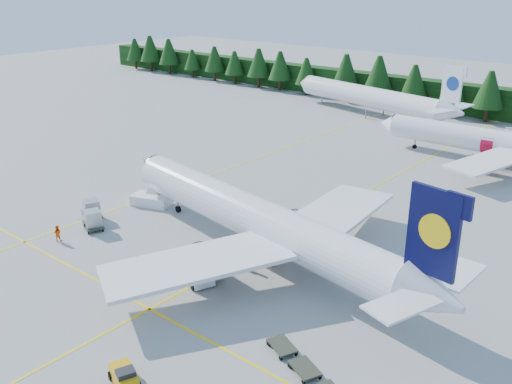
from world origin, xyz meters
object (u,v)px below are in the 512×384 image
Objects in this scene: airliner_navy at (249,216)px; baggage_tug at (124,376)px; airliner_red at (487,141)px; airstairs at (153,197)px; service_truck at (193,266)px.

airliner_navy reaches higher than baggage_tug.
baggage_tug is at bearing -62.32° from airliner_navy.
airstairs is (-25.04, -42.92, -2.26)m from airliner_red.
airliner_navy reaches higher than service_truck.
airliner_red is at bearing 102.50° from service_truck.
airstairs is at bearing 171.68° from service_truck.
airliner_navy is 14.34× the size of baggage_tug.
airliner_red is at bearing 110.79° from baggage_tug.
airliner_red reaches higher than airstairs.
airliner_red is 49.74m from airstairs.
service_truck is at bearing 139.32° from baggage_tug.
service_truck is at bearing -49.62° from airstairs.
service_truck is at bearing -98.89° from airliner_red.
baggage_tug is at bearing -41.21° from service_truck.
airliner_navy is 7.67× the size of service_truck.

